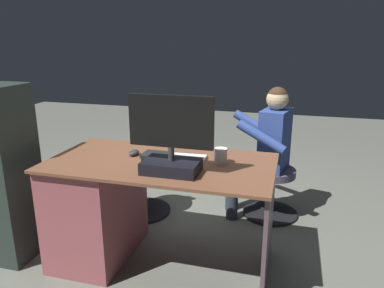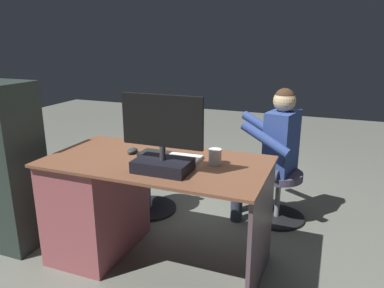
{
  "view_description": "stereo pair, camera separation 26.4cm",
  "coord_description": "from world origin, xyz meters",
  "views": [
    {
      "loc": [
        -0.79,
        2.52,
        1.52
      ],
      "look_at": [
        -0.11,
        0.08,
        0.77
      ],
      "focal_mm": 34.39,
      "sensor_mm": 36.0,
      "label": 1
    },
    {
      "loc": [
        -1.04,
        2.44,
        1.52
      ],
      "look_at": [
        -0.11,
        0.08,
        0.77
      ],
      "focal_mm": 34.39,
      "sensor_mm": 36.0,
      "label": 2
    }
  ],
  "objects": [
    {
      "name": "person",
      "position": [
        -0.59,
        -0.49,
        0.65
      ],
      "size": [
        0.54,
        0.55,
        1.13
      ],
      "color": "#2E4488",
      "rests_on": "ground_plane"
    },
    {
      "name": "cup",
      "position": [
        -0.38,
        0.36,
        0.8
      ],
      "size": [
        0.08,
        0.08,
        0.1
      ],
      "primitive_type": "cylinder",
      "color": "white",
      "rests_on": "desk"
    },
    {
      "name": "notebook_binder",
      "position": [
        -0.17,
        0.44,
        0.76
      ],
      "size": [
        0.23,
        0.31,
        0.02
      ],
      "primitive_type": "cube",
      "rotation": [
        0.0,
        0.0,
        0.03
      ],
      "color": "silver",
      "rests_on": "desk"
    },
    {
      "name": "tv_remote",
      "position": [
        0.11,
        0.38,
        0.75
      ],
      "size": [
        0.07,
        0.16,
        0.02
      ],
      "primitive_type": "cube",
      "rotation": [
        0.0,
        0.0,
        0.19
      ],
      "color": "black",
      "rests_on": "desk"
    },
    {
      "name": "computer_mouse",
      "position": [
        0.22,
        0.36,
        0.76
      ],
      "size": [
        0.06,
        0.1,
        0.04
      ],
      "primitive_type": "ellipsoid",
      "color": "#273030",
      "rests_on": "desk"
    },
    {
      "name": "equipment_rack",
      "position": [
        1.12,
        0.61,
        0.61
      ],
      "size": [
        0.44,
        0.36,
        1.22
      ],
      "primitive_type": "cube",
      "color": "#26312B",
      "rests_on": "ground_plane"
    },
    {
      "name": "ground_plane",
      "position": [
        0.0,
        0.0,
        0.0
      ],
      "size": [
        10.0,
        10.0,
        0.0
      ],
      "primitive_type": "plane",
      "color": "slate"
    },
    {
      "name": "desk",
      "position": [
        0.39,
        0.43,
        0.39
      ],
      "size": [
        1.45,
        0.76,
        0.75
      ],
      "color": "brown",
      "rests_on": "ground_plane"
    },
    {
      "name": "visitor_chair",
      "position": [
        -0.67,
        -0.51,
        0.25
      ],
      "size": [
        0.47,
        0.47,
        0.43
      ],
      "color": "black",
      "rests_on": "ground_plane"
    },
    {
      "name": "monitor",
      "position": [
        -0.13,
        0.59,
        0.9
      ],
      "size": [
        0.5,
        0.22,
        0.46
      ],
      "color": "black",
      "rests_on": "desk"
    },
    {
      "name": "teddy_bear",
      "position": [
        0.44,
        -0.26,
        0.56
      ],
      "size": [
        0.22,
        0.22,
        0.3
      ],
      "color": "olive",
      "rests_on": "office_chair_teddy"
    },
    {
      "name": "office_chair_teddy",
      "position": [
        0.44,
        -0.25,
        0.24
      ],
      "size": [
        0.5,
        0.5,
        0.43
      ],
      "color": "black",
      "rests_on": "ground_plane"
    },
    {
      "name": "keyboard",
      "position": [
        -0.05,
        0.34,
        0.76
      ],
      "size": [
        0.42,
        0.14,
        0.02
      ],
      "primitive_type": "cube",
      "color": "black",
      "rests_on": "desk"
    }
  ]
}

